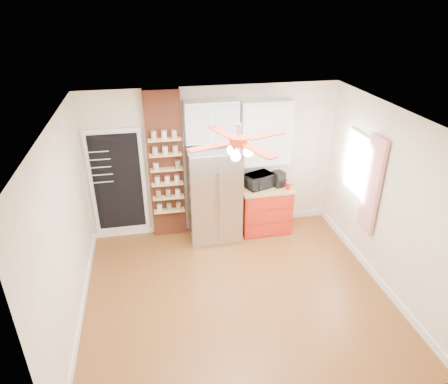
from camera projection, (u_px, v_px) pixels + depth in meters
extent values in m
plane|color=brown|center=(236.00, 293.00, 6.05)|extent=(4.50, 4.50, 0.00)
plane|color=white|center=(239.00, 120.00, 4.83)|extent=(4.50, 4.50, 0.00)
cube|color=#FCECCA|center=(213.00, 161.00, 7.19)|extent=(4.50, 0.02, 2.70)
cube|color=#FCECCA|center=(286.00, 323.00, 3.69)|extent=(4.50, 0.02, 2.70)
cube|color=#FCECCA|center=(65.00, 233.00, 5.05)|extent=(0.02, 4.00, 2.70)
cube|color=#FCECCA|center=(388.00, 201.00, 5.83)|extent=(0.02, 4.00, 2.70)
cube|color=white|center=(118.00, 182.00, 6.99)|extent=(0.95, 0.04, 1.95)
cube|color=black|center=(118.00, 183.00, 6.97)|extent=(0.82, 0.02, 1.78)
cube|color=brown|center=(166.00, 166.00, 6.98)|extent=(0.60, 0.16, 2.70)
cube|color=silver|center=(214.00, 194.00, 7.07)|extent=(0.90, 0.70, 1.75)
cube|color=white|center=(211.00, 121.00, 6.67)|extent=(0.90, 0.35, 0.70)
cube|color=red|center=(265.00, 209.00, 7.49)|extent=(0.90, 0.60, 0.86)
cube|color=tan|center=(266.00, 188.00, 7.28)|extent=(0.94, 0.64, 0.04)
cube|color=white|center=(266.00, 133.00, 6.98)|extent=(0.90, 0.30, 1.15)
cube|color=white|center=(358.00, 165.00, 6.52)|extent=(0.04, 0.75, 1.05)
cube|color=red|center=(372.00, 185.00, 6.08)|extent=(0.06, 0.40, 1.55)
cylinder|color=silver|center=(239.00, 132.00, 4.90)|extent=(0.05, 0.05, 0.20)
cylinder|color=#9A1D09|center=(239.00, 141.00, 4.95)|extent=(0.24, 0.24, 0.10)
sphere|color=white|center=(239.00, 153.00, 5.03)|extent=(0.13, 0.13, 0.13)
imported|color=black|center=(259.00, 181.00, 7.21)|extent=(0.56, 0.48, 0.26)
cube|color=black|center=(278.00, 179.00, 7.25)|extent=(0.23, 0.25, 0.28)
cylinder|color=red|center=(289.00, 186.00, 7.16)|extent=(0.10, 0.10, 0.13)
cylinder|color=#AA091B|center=(286.00, 182.00, 7.29)|extent=(0.12, 0.12, 0.14)
cylinder|color=#C0B493|center=(156.00, 166.00, 6.77)|extent=(0.11, 0.11, 0.12)
cylinder|color=olive|center=(178.00, 165.00, 6.84)|extent=(0.10, 0.10, 0.12)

